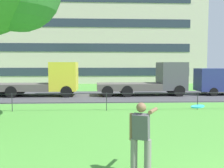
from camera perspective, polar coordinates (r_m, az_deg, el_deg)
name	(u,v)px	position (r m, az deg, el deg)	size (l,w,h in m)	color
street_strip	(136,96)	(20.12, 5.57, -2.77)	(80.00, 7.45, 0.01)	#424247
park_fence	(152,98)	(13.86, 9.41, -3.26)	(35.99, 0.04, 1.00)	#232328
person_thrower	(141,136)	(5.68, 6.77, -11.99)	(0.73, 0.69, 1.68)	slate
frisbee	(198,106)	(5.43, 19.29, -4.95)	(0.28, 0.28, 0.06)	#2DB2C6
flatbed_truck_far_right	(46,81)	(20.71, -15.09, 0.67)	(7.31, 2.44, 2.75)	yellow
flatbed_truck_left	(154,81)	(20.82, 9.78, 0.78)	(7.37, 2.62, 2.75)	#4C4C51
apartment_building_background	(95,20)	(41.48, -4.03, 14.68)	(31.25, 15.83, 19.83)	beige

